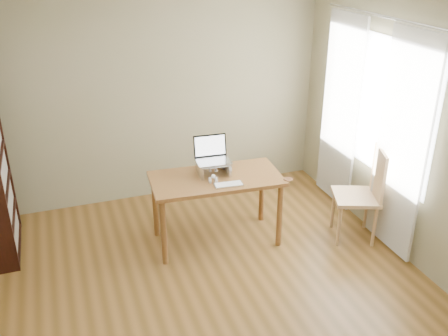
% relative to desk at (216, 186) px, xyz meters
% --- Properties ---
extents(room, '(4.04, 4.54, 2.64)m').
position_rel_desk_xyz_m(room, '(-0.27, -0.97, 0.66)').
color(room, brown).
rests_on(room, ground).
extents(curtains, '(0.03, 1.90, 2.25)m').
position_rel_desk_xyz_m(curtains, '(1.62, -0.18, 0.53)').
color(curtains, white).
rests_on(curtains, ground).
extents(desk, '(1.37, 0.75, 0.75)m').
position_rel_desk_xyz_m(desk, '(0.00, 0.00, 0.00)').
color(desk, brown).
rests_on(desk, ground).
extents(laptop_stand, '(0.32, 0.25, 0.13)m').
position_rel_desk_xyz_m(laptop_stand, '(0.00, 0.08, 0.19)').
color(laptop_stand, silver).
rests_on(laptop_stand, desk).
extents(laptop, '(0.36, 0.31, 0.24)m').
position_rel_desk_xyz_m(laptop, '(0.00, 0.14, 0.30)').
color(laptop, silver).
rests_on(laptop, laptop_stand).
extents(keyboard, '(0.30, 0.15, 0.02)m').
position_rel_desk_xyz_m(keyboard, '(0.05, -0.22, 0.11)').
color(keyboard, silver).
rests_on(keyboard, desk).
extents(coaster, '(0.10, 0.10, 0.01)m').
position_rel_desk_xyz_m(coaster, '(0.67, -0.29, 0.11)').
color(coaster, brown).
rests_on(coaster, desk).
extents(cat, '(0.24, 0.48, 0.15)m').
position_rel_desk_xyz_m(cat, '(-0.02, 0.11, 0.17)').
color(cat, '#433C34').
rests_on(cat, desk).
extents(chair, '(0.59, 0.58, 1.02)m').
position_rel_desk_xyz_m(chair, '(1.48, -0.42, -0.09)').
color(chair, tan).
rests_on(chair, ground).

